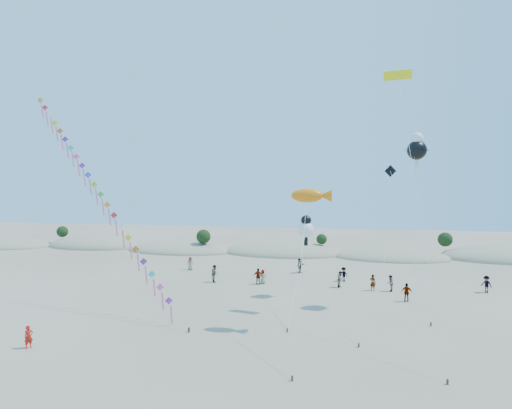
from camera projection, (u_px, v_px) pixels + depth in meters
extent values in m
plane|color=#84735B|center=(179.00, 405.00, 21.32)|extent=(160.00, 160.00, 0.00)
ellipsoid|color=gray|center=(3.00, 245.00, 73.13)|extent=(18.00, 9.90, 2.80)
ellipsoid|color=#203212|center=(3.00, 241.00, 73.09)|extent=(14.40, 6.48, 0.72)
ellipsoid|color=gray|center=(94.00, 246.00, 72.11)|extent=(16.00, 8.80, 3.60)
ellipsoid|color=#203212|center=(94.00, 241.00, 72.06)|extent=(12.80, 5.76, 0.64)
ellipsoid|color=gray|center=(182.00, 250.00, 67.95)|extent=(17.60, 9.68, 3.00)
ellipsoid|color=#203212|center=(182.00, 245.00, 67.90)|extent=(14.08, 6.34, 0.70)
ellipsoid|color=gray|center=(282.00, 253.00, 65.85)|extent=(19.00, 10.45, 3.40)
ellipsoid|color=#203212|center=(282.00, 247.00, 65.80)|extent=(15.20, 6.84, 0.76)
ellipsoid|color=gray|center=(391.00, 258.00, 61.69)|extent=(16.40, 9.02, 2.80)
ellipsoid|color=#203212|center=(391.00, 252.00, 61.65)|extent=(13.12, 5.90, 0.66)
ellipsoid|color=gray|center=(506.00, 259.00, 60.67)|extent=(18.00, 9.90, 3.80)
ellipsoid|color=#203212|center=(507.00, 252.00, 60.61)|extent=(14.40, 6.48, 0.72)
sphere|color=black|center=(62.00, 232.00, 73.22)|extent=(1.90, 1.90, 1.90)
sphere|color=black|center=(203.00, 237.00, 65.93)|extent=(2.20, 2.20, 2.20)
sphere|color=black|center=(322.00, 239.00, 64.78)|extent=(1.60, 1.60, 1.60)
sphere|color=black|center=(445.00, 239.00, 63.01)|extent=(2.10, 2.10, 2.10)
cube|color=#3F2D1E|center=(189.00, 330.00, 31.49)|extent=(0.12, 0.12, 0.35)
cylinder|color=silver|center=(101.00, 195.00, 38.42)|extent=(20.34, 11.65, 19.69)
cube|color=purple|center=(169.00, 301.00, 32.86)|extent=(1.14, 0.45, 1.20)
cube|color=pink|center=(171.00, 315.00, 32.94)|extent=(0.19, 0.45, 1.55)
cube|color=#FF50AF|center=(160.00, 287.00, 33.48)|extent=(1.14, 0.45, 1.20)
cube|color=pink|center=(163.00, 301.00, 33.57)|extent=(0.19, 0.45, 1.55)
cube|color=#1AC8C6|center=(152.00, 274.00, 34.11)|extent=(1.14, 0.45, 1.20)
cube|color=pink|center=(154.00, 288.00, 34.19)|extent=(0.19, 0.45, 1.55)
cube|color=#64279F|center=(144.00, 261.00, 34.73)|extent=(1.14, 0.45, 1.20)
cube|color=pink|center=(146.00, 275.00, 34.81)|extent=(0.19, 0.45, 1.55)
cube|color=#DC5B12|center=(136.00, 249.00, 35.35)|extent=(1.14, 0.45, 1.20)
cube|color=pink|center=(138.00, 262.00, 35.44)|extent=(0.19, 0.45, 1.55)
cube|color=yellow|center=(128.00, 238.00, 35.98)|extent=(1.14, 0.45, 1.20)
cube|color=pink|center=(131.00, 250.00, 36.06)|extent=(0.19, 0.45, 1.55)
cube|color=white|center=(121.00, 226.00, 36.60)|extent=(1.14, 0.45, 1.20)
cube|color=pink|center=(123.00, 239.00, 36.68)|extent=(0.19, 0.45, 1.55)
cube|color=red|center=(114.00, 215.00, 37.22)|extent=(1.14, 0.45, 1.20)
cube|color=pink|center=(116.00, 228.00, 37.31)|extent=(0.19, 0.45, 1.55)
cube|color=orange|center=(107.00, 205.00, 37.85)|extent=(1.14, 0.45, 1.20)
cube|color=pink|center=(110.00, 217.00, 37.93)|extent=(0.19, 0.45, 1.55)
cube|color=green|center=(101.00, 194.00, 38.47)|extent=(1.14, 0.45, 1.20)
cube|color=pink|center=(103.00, 207.00, 38.55)|extent=(0.19, 0.45, 1.55)
cube|color=#95DE1A|center=(94.00, 185.00, 39.10)|extent=(1.14, 0.45, 1.20)
cube|color=pink|center=(97.00, 196.00, 39.18)|extent=(0.19, 0.45, 1.55)
cube|color=blue|center=(88.00, 175.00, 39.72)|extent=(1.14, 0.45, 1.20)
cube|color=pink|center=(90.00, 187.00, 39.80)|extent=(0.19, 0.45, 1.55)
cube|color=purple|center=(82.00, 166.00, 40.34)|extent=(1.14, 0.45, 1.20)
cube|color=pink|center=(84.00, 177.00, 40.42)|extent=(0.19, 0.45, 1.55)
cube|color=#FF50AF|center=(76.00, 157.00, 40.97)|extent=(1.14, 0.45, 1.20)
cube|color=pink|center=(79.00, 168.00, 41.05)|extent=(0.19, 0.45, 1.55)
cube|color=#1AC8C6|center=(71.00, 148.00, 41.59)|extent=(1.14, 0.45, 1.20)
cube|color=pink|center=(73.00, 159.00, 41.67)|extent=(0.19, 0.45, 1.55)
cube|color=#64279F|center=(65.00, 139.00, 42.21)|extent=(1.14, 0.45, 1.20)
cube|color=pink|center=(67.00, 150.00, 42.29)|extent=(0.19, 0.45, 1.55)
cube|color=#DC5B12|center=(60.00, 131.00, 42.84)|extent=(1.14, 0.45, 1.20)
cube|color=pink|center=(62.00, 142.00, 42.92)|extent=(0.19, 0.45, 1.55)
cube|color=yellow|center=(55.00, 123.00, 43.46)|extent=(1.14, 0.45, 1.20)
cube|color=pink|center=(57.00, 134.00, 43.54)|extent=(0.19, 0.45, 1.55)
cube|color=white|center=(50.00, 115.00, 44.08)|extent=(1.14, 0.45, 1.20)
cube|color=pink|center=(52.00, 126.00, 44.16)|extent=(0.19, 0.45, 1.55)
cube|color=red|center=(45.00, 108.00, 44.71)|extent=(1.14, 0.45, 1.20)
cube|color=pink|center=(47.00, 118.00, 44.79)|extent=(0.19, 0.45, 1.55)
cube|color=orange|center=(40.00, 100.00, 45.33)|extent=(1.14, 0.45, 1.20)
cube|color=pink|center=(42.00, 111.00, 45.41)|extent=(0.19, 0.45, 1.55)
cube|color=#3F2D1E|center=(292.00, 378.00, 23.86)|extent=(0.10, 0.10, 0.30)
cylinder|color=silver|center=(301.00, 275.00, 27.99)|extent=(0.28, 9.04, 10.07)
ellipsoid|color=orange|center=(307.00, 195.00, 32.11)|extent=(2.41, 1.06, 1.06)
cone|color=orange|center=(325.00, 196.00, 31.87)|extent=(0.96, 0.96, 0.96)
cube|color=#3F2D1E|center=(287.00, 330.00, 31.54)|extent=(0.10, 0.10, 0.30)
cylinder|color=silver|center=(298.00, 274.00, 36.38)|extent=(0.75, 10.34, 6.45)
sphere|color=white|center=(306.00, 230.00, 41.20)|extent=(1.50, 1.50, 1.50)
sphere|color=black|center=(306.00, 220.00, 41.15)|extent=(1.00, 1.00, 1.00)
cube|color=black|center=(306.00, 241.00, 41.27)|extent=(0.35, 0.18, 0.80)
cube|color=#3F2D1E|center=(359.00, 345.00, 28.65)|extent=(0.10, 0.10, 0.30)
cylinder|color=silver|center=(392.00, 235.00, 33.14)|extent=(5.49, 10.93, 13.85)
sphere|color=black|center=(417.00, 150.00, 37.62)|extent=(1.69, 1.69, 1.69)
sphere|color=white|center=(417.00, 139.00, 37.56)|extent=(1.10, 1.10, 1.10)
cube|color=white|center=(417.00, 164.00, 37.70)|extent=(0.35, 0.18, 0.80)
cube|color=white|center=(409.00, 150.00, 37.75)|extent=(0.60, 0.15, 0.25)
cube|color=white|center=(425.00, 150.00, 37.50)|extent=(0.60, 0.15, 0.25)
cube|color=#3F2D1E|center=(447.00, 382.00, 23.44)|extent=(0.10, 0.10, 0.30)
cylinder|color=silver|center=(417.00, 196.00, 30.02)|extent=(0.91, 14.42, 20.21)
cube|color=yellow|center=(398.00, 75.00, 36.59)|extent=(2.38, 0.97, 0.84)
cube|color=black|center=(398.00, 75.00, 36.61)|extent=(2.30, 0.59, 0.19)
cube|color=#3F2D1E|center=(431.00, 324.00, 32.81)|extent=(0.10, 0.10, 0.30)
cylinder|color=silver|center=(409.00, 242.00, 35.63)|extent=(2.45, 6.02, 12.03)
cube|color=black|center=(390.00, 171.00, 38.44)|extent=(1.07, 0.31, 1.10)
imported|color=red|center=(29.00, 337.00, 28.48)|extent=(0.60, 0.67, 1.53)
imported|color=slate|center=(215.00, 273.00, 46.94)|extent=(1.07, 1.15, 1.89)
imported|color=slate|center=(263.00, 277.00, 46.19)|extent=(0.83, 0.64, 1.52)
imported|color=slate|center=(258.00, 276.00, 45.88)|extent=(1.09, 0.66, 1.74)
imported|color=slate|center=(344.00, 274.00, 47.26)|extent=(1.17, 1.03, 1.58)
imported|color=slate|center=(340.00, 279.00, 44.59)|extent=(0.85, 0.98, 1.70)
imported|color=slate|center=(373.00, 283.00, 43.29)|extent=(0.72, 0.65, 1.66)
imported|color=slate|center=(390.00, 283.00, 42.97)|extent=(0.76, 0.90, 1.64)
imported|color=slate|center=(190.00, 264.00, 53.25)|extent=(0.80, 0.54, 1.61)
imported|color=slate|center=(407.00, 292.00, 39.37)|extent=(1.07, 0.61, 1.72)
imported|color=slate|center=(486.00, 284.00, 42.52)|extent=(1.20, 1.23, 1.69)
imported|color=slate|center=(300.00, 266.00, 51.56)|extent=(1.16, 1.71, 1.77)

